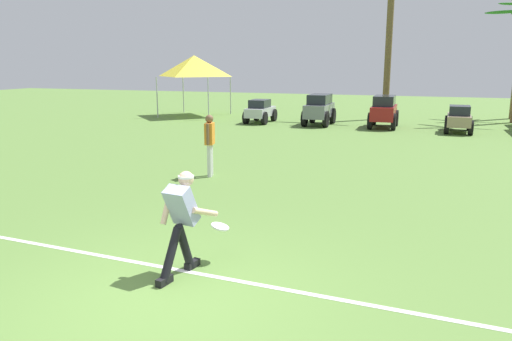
{
  "coord_description": "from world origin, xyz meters",
  "views": [
    {
      "loc": [
        2.9,
        -4.94,
        2.83
      ],
      "look_at": [
        -0.06,
        3.43,
        0.9
      ],
      "focal_mm": 35.0,
      "sensor_mm": 36.0,
      "label": 1
    }
  ],
  "objects_px": {
    "frisbee_in_flight": "(220,227)",
    "parked_car_slot_b": "(319,109)",
    "parked_car_slot_a": "(260,111)",
    "parked_car_slot_c": "(384,111)",
    "palm_tree_far_left": "(390,30)",
    "frisbee_thrower": "(182,218)",
    "teammate_near_sideline": "(210,140)",
    "parked_car_slot_d": "(459,119)",
    "event_tent": "(194,66)"
  },
  "relations": [
    {
      "from": "parked_car_slot_b",
      "to": "event_tent",
      "type": "distance_m",
      "value": 7.63
    },
    {
      "from": "parked_car_slot_c",
      "to": "event_tent",
      "type": "height_order",
      "value": "event_tent"
    },
    {
      "from": "parked_car_slot_d",
      "to": "palm_tree_far_left",
      "type": "distance_m",
      "value": 6.51
    },
    {
      "from": "parked_car_slot_a",
      "to": "parked_car_slot_c",
      "type": "relative_size",
      "value": 0.94
    },
    {
      "from": "frisbee_thrower",
      "to": "parked_car_slot_c",
      "type": "bearing_deg",
      "value": 86.44
    },
    {
      "from": "parked_car_slot_c",
      "to": "parked_car_slot_a",
      "type": "bearing_deg",
      "value": -179.45
    },
    {
      "from": "parked_car_slot_a",
      "to": "parked_car_slot_d",
      "type": "height_order",
      "value": "same"
    },
    {
      "from": "teammate_near_sideline",
      "to": "parked_car_slot_d",
      "type": "xyz_separation_m",
      "value": [
        6.26,
        10.86,
        -0.38
      ]
    },
    {
      "from": "teammate_near_sideline",
      "to": "parked_car_slot_c",
      "type": "relative_size",
      "value": 0.66
    },
    {
      "from": "frisbee_thrower",
      "to": "event_tent",
      "type": "distance_m",
      "value": 20.83
    },
    {
      "from": "frisbee_in_flight",
      "to": "parked_car_slot_a",
      "type": "bearing_deg",
      "value": 107.04
    },
    {
      "from": "parked_car_slot_d",
      "to": "event_tent",
      "type": "relative_size",
      "value": 0.7
    },
    {
      "from": "frisbee_thrower",
      "to": "parked_car_slot_c",
      "type": "relative_size",
      "value": 0.6
    },
    {
      "from": "frisbee_in_flight",
      "to": "parked_car_slot_b",
      "type": "height_order",
      "value": "parked_car_slot_b"
    },
    {
      "from": "parked_car_slot_d",
      "to": "palm_tree_far_left",
      "type": "height_order",
      "value": "palm_tree_far_left"
    },
    {
      "from": "parked_car_slot_a",
      "to": "parked_car_slot_c",
      "type": "bearing_deg",
      "value": 0.55
    },
    {
      "from": "parked_car_slot_b",
      "to": "parked_car_slot_d",
      "type": "relative_size",
      "value": 1.06
    },
    {
      "from": "parked_car_slot_d",
      "to": "palm_tree_far_left",
      "type": "relative_size",
      "value": 0.3
    },
    {
      "from": "parked_car_slot_a",
      "to": "frisbee_thrower",
      "type": "bearing_deg",
      "value": -74.45
    },
    {
      "from": "parked_car_slot_d",
      "to": "frisbee_thrower",
      "type": "bearing_deg",
      "value": -104.1
    },
    {
      "from": "frisbee_thrower",
      "to": "teammate_near_sideline",
      "type": "distance_m",
      "value": 5.96
    },
    {
      "from": "parked_car_slot_c",
      "to": "event_tent",
      "type": "distance_m",
      "value": 10.4
    },
    {
      "from": "frisbee_in_flight",
      "to": "parked_car_slot_b",
      "type": "relative_size",
      "value": 0.13
    },
    {
      "from": "parked_car_slot_a",
      "to": "frisbee_in_flight",
      "type": "bearing_deg",
      "value": -72.96
    },
    {
      "from": "parked_car_slot_c",
      "to": "palm_tree_far_left",
      "type": "xyz_separation_m",
      "value": [
        -0.25,
        3.57,
        3.62
      ]
    },
    {
      "from": "parked_car_slot_c",
      "to": "parked_car_slot_d",
      "type": "height_order",
      "value": "parked_car_slot_c"
    },
    {
      "from": "event_tent",
      "to": "frisbee_in_flight",
      "type": "bearing_deg",
      "value": -62.73
    },
    {
      "from": "parked_car_slot_b",
      "to": "event_tent",
      "type": "bearing_deg",
      "value": 166.36
    },
    {
      "from": "teammate_near_sideline",
      "to": "frisbee_in_flight",
      "type": "bearing_deg",
      "value": -63.89
    },
    {
      "from": "parked_car_slot_a",
      "to": "parked_car_slot_d",
      "type": "xyz_separation_m",
      "value": [
        8.82,
        -0.48,
        0.0
      ]
    },
    {
      "from": "teammate_near_sideline",
      "to": "parked_car_slot_c",
      "type": "distance_m",
      "value": 11.83
    },
    {
      "from": "parked_car_slot_b",
      "to": "palm_tree_far_left",
      "type": "bearing_deg",
      "value": 53.59
    },
    {
      "from": "frisbee_in_flight",
      "to": "palm_tree_far_left",
      "type": "xyz_separation_m",
      "value": [
        0.5,
        19.93,
        3.86
      ]
    },
    {
      "from": "parked_car_slot_a",
      "to": "palm_tree_far_left",
      "type": "distance_m",
      "value": 7.61
    },
    {
      "from": "teammate_near_sideline",
      "to": "palm_tree_far_left",
      "type": "xyz_separation_m",
      "value": [
        2.93,
        14.97,
        3.43
      ]
    },
    {
      "from": "parked_car_slot_b",
      "to": "event_tent",
      "type": "relative_size",
      "value": 0.74
    },
    {
      "from": "frisbee_thrower",
      "to": "palm_tree_far_left",
      "type": "relative_size",
      "value": 0.19
    },
    {
      "from": "parked_car_slot_b",
      "to": "parked_car_slot_c",
      "type": "height_order",
      "value": "same"
    },
    {
      "from": "palm_tree_far_left",
      "to": "event_tent",
      "type": "bearing_deg",
      "value": -169.41
    },
    {
      "from": "frisbee_thrower",
      "to": "parked_car_slot_a",
      "type": "xyz_separation_m",
      "value": [
        -4.7,
        16.89,
        -0.23
      ]
    },
    {
      "from": "teammate_near_sideline",
      "to": "palm_tree_far_left",
      "type": "relative_size",
      "value": 0.21
    },
    {
      "from": "frisbee_thrower",
      "to": "teammate_near_sideline",
      "type": "relative_size",
      "value": 0.9
    },
    {
      "from": "parked_car_slot_b",
      "to": "parked_car_slot_c",
      "type": "bearing_deg",
      "value": 0.12
    },
    {
      "from": "frisbee_thrower",
      "to": "palm_tree_far_left",
      "type": "height_order",
      "value": "palm_tree_far_left"
    },
    {
      "from": "parked_car_slot_a",
      "to": "parked_car_slot_c",
      "type": "xyz_separation_m",
      "value": [
        5.75,
        0.06,
        0.18
      ]
    },
    {
      "from": "parked_car_slot_a",
      "to": "parked_car_slot_b",
      "type": "relative_size",
      "value": 0.94
    },
    {
      "from": "frisbee_thrower",
      "to": "frisbee_in_flight",
      "type": "relative_size",
      "value": 4.58
    },
    {
      "from": "parked_car_slot_b",
      "to": "palm_tree_far_left",
      "type": "height_order",
      "value": "palm_tree_far_left"
    },
    {
      "from": "teammate_near_sideline",
      "to": "palm_tree_far_left",
      "type": "bearing_deg",
      "value": 78.91
    },
    {
      "from": "parked_car_slot_a",
      "to": "parked_car_slot_b",
      "type": "bearing_deg",
      "value": 0.99
    }
  ]
}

